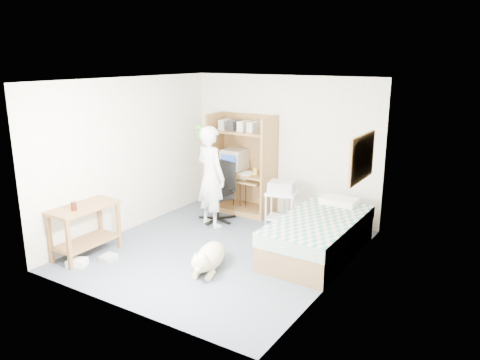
{
  "coord_description": "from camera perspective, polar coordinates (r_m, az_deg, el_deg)",
  "views": [
    {
      "loc": [
        3.72,
        -5.37,
        2.82
      ],
      "look_at": [
        0.18,
        0.25,
        1.05
      ],
      "focal_mm": 35.0,
      "sensor_mm": 36.0,
      "label": 1
    }
  ],
  "objects": [
    {
      "name": "dog",
      "position": [
        6.44,
        -3.79,
        -9.37
      ],
      "size": [
        0.56,
        1.06,
        0.41
      ],
      "rotation": [
        0.0,
        0.0,
        0.31
      ],
      "color": "tan",
      "rests_on": "floor"
    },
    {
      "name": "corkboard",
      "position": [
        6.71,
        14.64,
        2.63
      ],
      "size": [
        0.04,
        0.94,
        0.66
      ],
      "color": "olive",
      "rests_on": "wall_right"
    },
    {
      "name": "wall_right",
      "position": [
        5.92,
        12.08,
        -0.82
      ],
      "size": [
        0.02,
        4.0,
        2.5
      ],
      "primitive_type": "cube",
      "color": "beige",
      "rests_on": "floor"
    },
    {
      "name": "printer_cart",
      "position": [
        7.94,
        5.06,
        -2.89
      ],
      "size": [
        0.58,
        0.5,
        0.61
      ],
      "rotation": [
        0.0,
        0.0,
        0.22
      ],
      "color": "white",
      "rests_on": "floor"
    },
    {
      "name": "wall_back",
      "position": [
        8.41,
        5.35,
        4.07
      ],
      "size": [
        3.6,
        0.02,
        2.5
      ],
      "primitive_type": "cube",
      "color": "beige",
      "rests_on": "floor"
    },
    {
      "name": "parrot",
      "position": [
        7.81,
        -4.81,
        5.66
      ],
      "size": [
        0.13,
        0.22,
        0.35
      ],
      "rotation": [
        0.0,
        0.0,
        -0.31
      ],
      "color": "#1D8F14",
      "rests_on": "person"
    },
    {
      "name": "office_chair",
      "position": [
        8.22,
        -2.47,
        -2.45
      ],
      "size": [
        0.59,
        0.59,
        1.03
      ],
      "rotation": [
        0.0,
        0.0,
        -0.31
      ],
      "color": "black",
      "rests_on": "floor"
    },
    {
      "name": "bed",
      "position": [
        6.94,
        9.55,
        -6.72
      ],
      "size": [
        1.02,
        2.02,
        0.66
      ],
      "color": "brown",
      "rests_on": "floor"
    },
    {
      "name": "keyboard",
      "position": [
        8.54,
        -0.46,
        0.31
      ],
      "size": [
        0.47,
        0.23,
        0.03
      ],
      "primitive_type": "cube",
      "rotation": [
        0.0,
        0.0,
        0.15
      ],
      "color": "beige",
      "rests_on": "computer_hutch"
    },
    {
      "name": "computer_hutch",
      "position": [
        8.61,
        0.33,
        1.47
      ],
      "size": [
        1.2,
        0.63,
        1.8
      ],
      "color": "brown",
      "rests_on": "floor"
    },
    {
      "name": "wall_left",
      "position": [
        7.86,
        -13.31,
        2.98
      ],
      "size": [
        0.02,
        4.0,
        2.5
      ],
      "primitive_type": "cube",
      "color": "beige",
      "rests_on": "floor"
    },
    {
      "name": "floor",
      "position": [
        7.12,
        -2.32,
        -8.45
      ],
      "size": [
        4.0,
        4.0,
        0.0
      ],
      "primitive_type": "plane",
      "color": "#434D5C",
      "rests_on": "ground"
    },
    {
      "name": "floor_box_b",
      "position": [
        6.99,
        -15.74,
        -9.11
      ],
      "size": [
        0.19,
        0.23,
        0.08
      ],
      "primitive_type": "cube",
      "rotation": [
        0.0,
        0.0,
        0.06
      ],
      "color": "#A7A6A2",
      "rests_on": "floor"
    },
    {
      "name": "person",
      "position": [
        7.83,
        -3.58,
        0.38
      ],
      "size": [
        0.72,
        0.58,
        1.72
      ],
      "primitive_type": "imported",
      "rotation": [
        0.0,
        0.0,
        2.83
      ],
      "color": "silver",
      "rests_on": "floor"
    },
    {
      "name": "ceiling",
      "position": [
        6.54,
        -2.55,
        12.09
      ],
      "size": [
        3.6,
        4.0,
        0.02
      ],
      "primitive_type": "cube",
      "color": "white",
      "rests_on": "wall_back"
    },
    {
      "name": "drink_glass",
      "position": [
        6.86,
        -19.6,
        -3.02
      ],
      "size": [
        0.08,
        0.08,
        0.12
      ],
      "primitive_type": "cylinder",
      "color": "#3D1309",
      "rests_on": "side_desk"
    },
    {
      "name": "pencil_cup",
      "position": [
        8.37,
        1.91,
        1.07
      ],
      "size": [
        0.08,
        0.08,
        0.12
      ],
      "primitive_type": "cylinder",
      "color": "gold",
      "rests_on": "computer_hutch"
    },
    {
      "name": "side_desk",
      "position": [
        7.11,
        -18.39,
        -4.98
      ],
      "size": [
        0.5,
        1.0,
        0.75
      ],
      "color": "brown",
      "rests_on": "floor"
    },
    {
      "name": "printer",
      "position": [
        7.86,
        5.11,
        -0.85
      ],
      "size": [
        0.48,
        0.4,
        0.18
      ],
      "primitive_type": "cube",
      "rotation": [
        0.0,
        0.0,
        0.22
      ],
      "color": "#BABAB5",
      "rests_on": "printer_cart"
    },
    {
      "name": "floor_box_a",
      "position": [
        6.95,
        -19.24,
        -9.49
      ],
      "size": [
        0.31,
        0.29,
        0.1
      ],
      "primitive_type": "cube",
      "rotation": [
        0.0,
        0.0,
        0.43
      ],
      "color": "white",
      "rests_on": "floor"
    },
    {
      "name": "crt_monitor",
      "position": [
        8.68,
        -0.68,
        2.53
      ],
      "size": [
        0.41,
        0.44,
        0.38
      ],
      "rotation": [
        0.0,
        0.0,
        0.03
      ],
      "color": "beige",
      "rests_on": "computer_hutch"
    }
  ]
}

